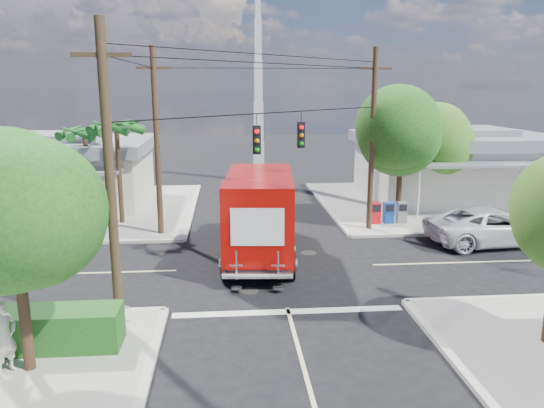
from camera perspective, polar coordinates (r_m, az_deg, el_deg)
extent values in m
plane|color=black|center=(21.57, 0.45, -6.87)|extent=(120.00, 120.00, 0.00)
cube|color=#9D988E|center=(34.55, 17.18, 0.12)|extent=(14.00, 14.00, 0.14)
cube|color=beige|center=(32.59, 5.68, -0.10)|extent=(0.25, 14.00, 0.14)
cube|color=beige|center=(28.37, 22.39, -2.92)|extent=(14.00, 0.25, 0.14)
cube|color=#9D988E|center=(33.33, -20.59, -0.57)|extent=(14.00, 14.00, 0.14)
cube|color=beige|center=(32.12, -8.49, -0.36)|extent=(0.25, 14.00, 0.14)
cube|color=beige|center=(26.87, -24.53, -3.94)|extent=(14.00, 0.25, 0.14)
cube|color=beige|center=(31.15, -1.24, -0.75)|extent=(0.12, 12.00, 0.01)
cube|color=beige|center=(24.56, 24.50, -5.59)|extent=(12.00, 0.12, 0.01)
cube|color=beige|center=(22.97, -25.44, -6.90)|extent=(12.00, 0.12, 0.01)
cube|color=silver|center=(17.59, 1.77, -11.50)|extent=(7.50, 0.40, 0.01)
cube|color=silver|center=(35.72, 19.00, 3.28)|extent=(11.00, 8.00, 3.40)
cube|color=gray|center=(35.47, 19.24, 6.55)|extent=(11.80, 8.80, 0.70)
cube|color=gray|center=(35.43, 19.30, 7.35)|extent=(6.05, 4.40, 0.50)
cube|color=gray|center=(31.18, 22.74, 3.96)|extent=(9.90, 1.80, 0.15)
cylinder|color=silver|center=(28.92, 15.46, 0.96)|extent=(0.12, 0.12, 2.90)
cube|color=beige|center=(34.71, -21.74, 2.65)|extent=(10.00, 8.00, 3.20)
cube|color=gray|center=(34.46, -22.00, 5.84)|extent=(10.80, 8.80, 0.70)
cube|color=gray|center=(34.41, -22.07, 6.67)|extent=(5.50, 4.40, 0.50)
cube|color=gray|center=(29.95, -24.56, 3.10)|extent=(9.00, 1.80, 0.15)
cylinder|color=silver|center=(28.32, -17.21, 0.40)|extent=(0.12, 0.12, 2.70)
cube|color=silver|center=(40.73, -1.44, 4.54)|extent=(0.80, 0.80, 3.00)
cube|color=silver|center=(40.42, -1.46, 8.75)|extent=(0.70, 0.70, 3.00)
cube|color=silver|center=(40.33, -1.49, 13.01)|extent=(0.60, 0.60, 3.00)
cube|color=silver|center=(40.47, -1.51, 17.26)|extent=(0.50, 0.50, 3.00)
cylinder|color=#422D1C|center=(14.69, -25.21, -9.34)|extent=(0.28, 0.28, 3.71)
sphere|color=#194812|center=(14.04, -26.09, -0.49)|extent=(3.71, 3.71, 3.71)
sphere|color=#194812|center=(13.67, -25.12, -1.22)|extent=(3.25, 3.25, 3.25)
cylinder|color=#422D1C|center=(28.97, 13.52, 2.29)|extent=(0.28, 0.28, 4.10)
sphere|color=#194812|center=(28.64, 13.78, 7.34)|extent=(4.10, 4.10, 4.10)
sphere|color=#194812|center=(28.69, 12.92, 7.90)|extent=(3.33, 3.33, 3.33)
sphere|color=#194812|center=(28.49, 14.63, 7.01)|extent=(3.58, 3.58, 3.58)
cylinder|color=#422D1C|center=(31.94, 16.71, 2.57)|extent=(0.28, 0.28, 3.58)
sphere|color=#386A22|center=(31.65, 16.97, 6.57)|extent=(3.58, 3.58, 3.58)
sphere|color=#386A22|center=(31.67, 16.18, 7.03)|extent=(2.91, 2.91, 2.91)
sphere|color=#386A22|center=(31.51, 17.75, 6.29)|extent=(3.14, 3.14, 3.14)
cylinder|color=#422D1C|center=(28.68, -16.09, 2.96)|extent=(0.24, 0.24, 5.00)
cone|color=#1C5B1E|center=(28.22, -14.60, 8.22)|extent=(0.50, 2.06, 0.98)
cone|color=#1C5B1E|center=(28.97, -15.04, 8.30)|extent=(1.92, 1.68, 0.98)
cone|color=#1C5B1E|center=(29.28, -16.46, 8.26)|extent=(2.12, 0.95, 0.98)
cone|color=#1C5B1E|center=(28.94, -17.84, 8.13)|extent=(1.34, 2.07, 0.98)
cone|color=#1C5B1E|center=(28.18, -18.19, 8.00)|extent=(1.34, 2.07, 0.98)
cone|color=#1C5B1E|center=(27.57, -17.18, 7.98)|extent=(2.12, 0.95, 0.98)
cone|color=#1C5B1E|center=(27.59, -15.54, 8.08)|extent=(1.92, 1.68, 0.98)
cylinder|color=#422D1C|center=(30.60, -19.21, 2.95)|extent=(0.24, 0.24, 4.60)
cone|color=#1C5B1E|center=(30.11, -17.87, 7.51)|extent=(0.50, 2.06, 0.98)
cone|color=#1C5B1E|center=(30.87, -18.20, 7.60)|extent=(1.92, 1.68, 0.98)
cone|color=#1C5B1E|center=(31.22, -19.50, 7.55)|extent=(2.12, 0.95, 0.98)
cone|color=#1C5B1E|center=(30.91, -20.83, 7.41)|extent=(1.34, 2.07, 0.98)
cone|color=#1C5B1E|center=(30.16, -21.22, 7.27)|extent=(1.34, 2.07, 0.98)
cone|color=#1C5B1E|center=(29.53, -20.34, 7.25)|extent=(2.12, 0.95, 0.98)
cone|color=#1C5B1E|center=(29.51, -18.82, 7.35)|extent=(1.92, 1.68, 0.98)
cylinder|color=#473321|center=(15.65, -17.01, 2.16)|extent=(0.28, 0.28, 9.00)
cube|color=#473321|center=(15.44, -17.86, 15.04)|extent=(1.60, 0.12, 0.12)
cylinder|color=#473321|center=(26.56, 10.73, 6.56)|extent=(0.28, 0.28, 9.00)
cube|color=#473321|center=(26.44, 11.04, 14.12)|extent=(1.60, 0.12, 0.12)
cylinder|color=#473321|center=(25.81, -12.27, 6.32)|extent=(0.28, 0.28, 9.00)
cube|color=#473321|center=(25.69, -12.64, 14.10)|extent=(1.60, 0.12, 0.12)
cylinder|color=black|center=(20.37, 0.48, 9.81)|extent=(10.43, 10.43, 0.04)
cube|color=black|center=(19.58, -1.65, 6.91)|extent=(0.30, 0.24, 1.05)
sphere|color=red|center=(19.41, -1.64, 7.84)|extent=(0.20, 0.20, 0.20)
cube|color=black|center=(21.65, 3.13, 7.44)|extent=(0.30, 0.24, 1.05)
sphere|color=red|center=(21.49, 3.19, 8.28)|extent=(0.20, 0.20, 0.20)
cube|color=silver|center=(17.16, -25.10, -11.62)|extent=(5.94, 0.05, 0.08)
cube|color=silver|center=(17.01, -25.23, -10.39)|extent=(5.94, 0.05, 0.08)
cube|color=silver|center=(16.35, -15.72, -11.50)|extent=(0.09, 0.06, 1.00)
cube|color=#184712|center=(16.48, -26.79, -12.05)|extent=(6.20, 1.20, 1.10)
cube|color=red|center=(28.30, 11.05, -0.93)|extent=(0.50, 0.50, 1.10)
cube|color=#0D3D91|center=(28.50, 12.41, -0.90)|extent=(0.50, 0.50, 1.10)
cube|color=slate|center=(28.72, 13.74, -0.86)|extent=(0.50, 0.50, 1.10)
cube|color=black|center=(23.04, -1.27, -4.08)|extent=(3.12, 8.41, 0.26)
cube|color=#A60905|center=(25.94, -1.12, -0.26)|extent=(2.68, 2.00, 2.32)
cube|color=black|center=(26.57, -1.09, 0.98)|extent=(2.23, 0.45, 1.00)
cube|color=silver|center=(27.03, -1.07, -1.34)|extent=(2.43, 0.33, 0.37)
cube|color=#A60905|center=(21.71, -1.35, -0.80)|extent=(3.15, 6.32, 3.06)
cube|color=white|center=(21.68, 2.19, -0.39)|extent=(0.35, 3.79, 1.37)
cube|color=white|center=(21.75, -4.88, -0.39)|extent=(0.35, 3.79, 1.37)
cube|color=white|center=(18.69, -1.59, -2.50)|extent=(1.89, 0.18, 1.37)
cube|color=silver|center=(19.08, -1.57, -7.66)|extent=(2.54, 0.48, 0.19)
cube|color=silver|center=(18.85, -3.84, -6.59)|extent=(0.48, 0.10, 1.05)
cube|color=silver|center=(18.81, 0.68, -6.61)|extent=(0.48, 0.10, 1.05)
cylinder|color=black|center=(26.04, -3.79, -2.15)|extent=(0.44, 1.19, 1.16)
cylinder|color=black|center=(25.99, 1.56, -2.15)|extent=(0.44, 1.19, 1.16)
cylinder|color=black|center=(20.20, -4.94, -6.55)|extent=(0.44, 1.19, 1.16)
cylinder|color=black|center=(20.13, 2.00, -6.57)|extent=(0.44, 1.19, 1.16)
imported|color=silver|center=(26.56, 22.70, -2.22)|extent=(6.34, 3.36, 1.70)
imported|color=beige|center=(15.01, -26.83, -12.73)|extent=(0.74, 0.84, 1.93)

